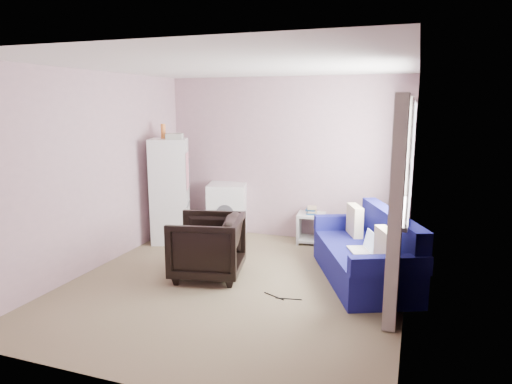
{
  "coord_description": "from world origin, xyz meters",
  "views": [
    {
      "loc": [
        1.92,
        -4.71,
        2.09
      ],
      "look_at": [
        0.05,
        0.6,
        1.0
      ],
      "focal_mm": 32.0,
      "sensor_mm": 36.0,
      "label": 1
    }
  ],
  "objects_px": {
    "fridge": "(170,190)",
    "sofa": "(368,256)",
    "side_table": "(311,226)",
    "washing_machine": "(228,208)",
    "armchair": "(207,243)"
  },
  "relations": [
    {
      "from": "fridge",
      "to": "sofa",
      "type": "distance_m",
      "value": 3.13
    },
    {
      "from": "fridge",
      "to": "side_table",
      "type": "relative_size",
      "value": 3.2
    },
    {
      "from": "washing_machine",
      "to": "side_table",
      "type": "distance_m",
      "value": 1.38
    },
    {
      "from": "armchair",
      "to": "fridge",
      "type": "xyz_separation_m",
      "value": [
        -1.16,
        1.15,
        0.38
      ]
    },
    {
      "from": "sofa",
      "to": "fridge",
      "type": "bearing_deg",
      "value": 145.08
    },
    {
      "from": "washing_machine",
      "to": "side_table",
      "type": "xyz_separation_m",
      "value": [
        1.36,
        0.05,
        -0.17
      ]
    },
    {
      "from": "armchair",
      "to": "fridge",
      "type": "relative_size",
      "value": 0.47
    },
    {
      "from": "side_table",
      "to": "sofa",
      "type": "height_order",
      "value": "sofa"
    },
    {
      "from": "washing_machine",
      "to": "side_table",
      "type": "height_order",
      "value": "washing_machine"
    },
    {
      "from": "fridge",
      "to": "washing_machine",
      "type": "height_order",
      "value": "fridge"
    },
    {
      "from": "armchair",
      "to": "fridge",
      "type": "bearing_deg",
      "value": -147.15
    },
    {
      "from": "sofa",
      "to": "side_table",
      "type": "bearing_deg",
      "value": 104.26
    },
    {
      "from": "sofa",
      "to": "armchair",
      "type": "bearing_deg",
      "value": 172.52
    },
    {
      "from": "washing_machine",
      "to": "fridge",
      "type": "bearing_deg",
      "value": -154.57
    },
    {
      "from": "side_table",
      "to": "sofa",
      "type": "distance_m",
      "value": 1.59
    }
  ]
}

